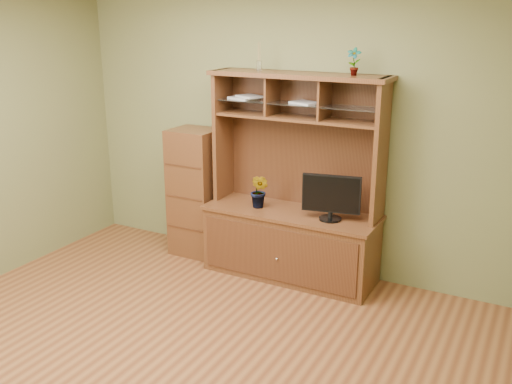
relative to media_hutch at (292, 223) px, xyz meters
The scene contains 8 objects.
room 1.93m from the media_hutch, 96.49° to the right, with size 4.54×4.04×2.74m.
media_hutch is the anchor object (origin of this frame).
monitor 0.54m from the media_hutch, 11.57° to the right, with size 0.51×0.20×0.41m.
orchid_plant 0.43m from the media_hutch, 164.43° to the right, with size 0.18×0.14×0.32m, color #26591E.
top_plant 1.58m from the media_hutch, ahead, with size 0.12×0.08×0.23m, color #3A6B25.
reed_diffuser 1.53m from the media_hutch, 168.88° to the left, with size 0.05×0.05×0.25m.
magazines 1.18m from the media_hutch, 166.97° to the left, with size 0.92×0.25×0.04m.
side_cabinet 1.11m from the media_hutch, behind, with size 0.47×0.42×1.30m.
Camera 1 is at (2.25, -2.86, 2.38)m, focal length 40.00 mm.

